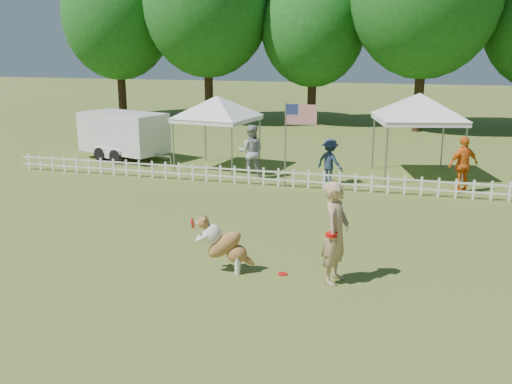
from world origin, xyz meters
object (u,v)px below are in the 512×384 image
Objects in this scene: cargo_trailer at (124,135)px; canopy_tent_right at (417,136)px; frisbee_on_turf at (283,274)px; handler at (336,233)px; spectator_a at (251,152)px; canopy_tent_left at (218,133)px; flag_pole at (285,145)px; spectator_b at (330,162)px; dog at (225,245)px; spectator_c at (463,165)px.

canopy_tent_right is at bearing 16.99° from cargo_trailer.
handler is at bearing -4.04° from frisbee_on_turf.
frisbee_on_turf is at bearing 100.70° from spectator_a.
handler is 10.94m from canopy_tent_left.
spectator_a is (-1.39, 0.86, -0.44)m from flag_pole.
cargo_trailer is 2.88× the size of spectator_b.
dog is 8.21m from spectator_b.
canopy_tent_left is (-3.50, 9.45, 0.73)m from dog.
cargo_trailer is (-11.37, 0.13, -0.47)m from canopy_tent_right.
canopy_tent_right is 1.60× the size of spectator_c.
canopy_tent_right is (2.45, 9.86, 1.42)m from frisbee_on_turf.
spectator_c is (8.53, -1.32, -0.43)m from canopy_tent_left.
handler is 2.24m from dog.
spectator_b is at bearing 91.93° from frisbee_on_turf.
cargo_trailer is 2.45× the size of spectator_c.
dog is 10.71m from canopy_tent_right.
dog is (-2.20, -0.12, -0.41)m from handler.
frisbee_on_turf is 0.07× the size of canopy_tent_left.
flag_pole is (-1.61, 7.21, 1.36)m from frisbee_on_turf.
frisbee_on_turf is (-1.05, 0.07, -1.00)m from handler.
cargo_trailer reaches higher than dog.
flag_pole reaches higher than dog.
spectator_b reaches higher than dog.
spectator_c is (2.83, 8.02, -0.12)m from handler.
flag_pole reaches higher than spectator_a.
handler reaches higher than spectator_c.
handler is 8.16m from spectator_b.
canopy_tent_left is 0.93× the size of canopy_tent_right.
flag_pole is at bearing -3.23° from cargo_trailer.
flag_pole is at bearing 31.09° from handler.
handler is at bearing -77.20° from flag_pole.
frisbee_on_turf is 8.66m from spectator_a.
dog is at bearing 111.86° from spectator_b.
dog is 10.10m from canopy_tent_left.
flag_pole is 1.54× the size of spectator_c.
spectator_b is 0.85× the size of spectator_c.
frisbee_on_turf is 13.43m from cargo_trailer.
frisbee_on_turf is 0.07× the size of canopy_tent_right.
flag_pole is at bearing 81.34° from dog.
flag_pole is 1.70m from spectator_a.
canopy_tent_left is (-5.70, 9.33, 0.32)m from handler.
canopy_tent_right reaches higher than cargo_trailer.
canopy_tent_left reaches higher than spectator_b.
handler is 0.74× the size of flag_pole.
canopy_tent_left is 1.42× the size of spectator_a.
flag_pole is at bearing -160.69° from canopy_tent_right.
canopy_tent_left is at bearing 98.06° from dog.
spectator_a reaches higher than dog.
dog is 1.30m from frisbee_on_turf.
canopy_tent_left is 3.66m from flag_pole.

